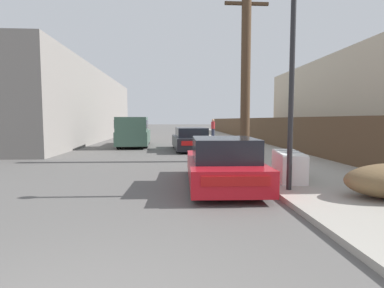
% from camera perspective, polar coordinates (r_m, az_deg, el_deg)
% --- Properties ---
extents(sidewalk_curb, '(4.20, 63.00, 0.12)m').
position_cam_1_polar(sidewalk_curb, '(25.97, 6.18, 0.87)').
color(sidewalk_curb, '#9E998E').
rests_on(sidewalk_curb, ground).
extents(discarded_fridge, '(0.94, 1.85, 0.78)m').
position_cam_1_polar(discarded_fridge, '(8.72, 17.88, -3.91)').
color(discarded_fridge, white).
rests_on(discarded_fridge, sidewalk_curb).
extents(parked_sports_car_red, '(1.93, 4.28, 1.30)m').
position_cam_1_polar(parked_sports_car_red, '(8.02, 5.80, -3.78)').
color(parked_sports_car_red, red).
rests_on(parked_sports_car_red, ground).
extents(car_parked_mid, '(2.16, 4.68, 1.31)m').
position_cam_1_polar(car_parked_mid, '(17.28, -0.26, 0.84)').
color(car_parked_mid, black).
rests_on(car_parked_mid, ground).
extents(pickup_truck, '(2.16, 5.69, 1.92)m').
position_cam_1_polar(pickup_truck, '(19.76, -11.05, 2.21)').
color(pickup_truck, '#385647').
rests_on(pickup_truck, ground).
extents(utility_pole, '(1.80, 0.39, 7.07)m').
position_cam_1_polar(utility_pole, '(12.94, 10.18, 13.27)').
color(utility_pole, '#4C3826').
rests_on(utility_pole, sidewalk_curb).
extents(street_lamp, '(0.26, 0.26, 4.67)m').
position_cam_1_polar(street_lamp, '(7.39, 18.48, 12.71)').
color(street_lamp, '#232326').
rests_on(street_lamp, sidewalk_curb).
extents(wooden_fence, '(0.08, 45.02, 1.78)m').
position_cam_1_polar(wooden_fence, '(24.51, 11.46, 2.80)').
color(wooden_fence, brown).
rests_on(wooden_fence, sidewalk_curb).
extents(building_left_block, '(7.00, 24.96, 5.66)m').
position_cam_1_polar(building_left_block, '(27.68, -23.28, 6.50)').
color(building_left_block, gray).
rests_on(building_left_block, ground).
extents(pedestrian, '(0.34, 0.34, 1.71)m').
position_cam_1_polar(pedestrian, '(27.11, 4.02, 3.03)').
color(pedestrian, '#282D42').
rests_on(pedestrian, sidewalk_curb).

